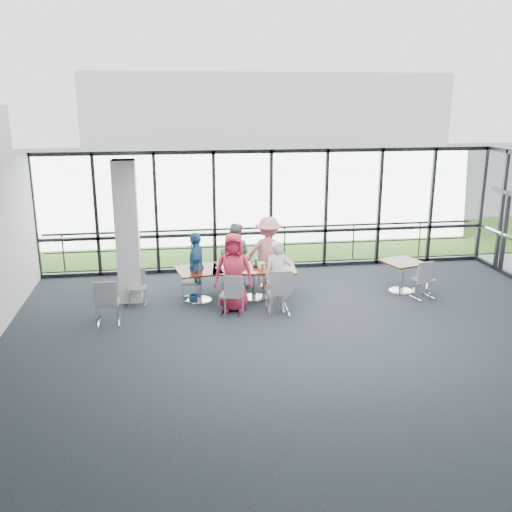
{
  "coord_description": "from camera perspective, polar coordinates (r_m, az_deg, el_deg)",
  "views": [
    {
      "loc": [
        -2.59,
        -9.64,
        4.51
      ],
      "look_at": [
        -0.79,
        2.38,
        1.1
      ],
      "focal_mm": 40.0,
      "sensor_mm": 36.0,
      "label": 1
    }
  ],
  "objects": [
    {
      "name": "chair_spare_r",
      "position": [
        13.67,
        16.37,
        -2.27
      ],
      "size": [
        0.53,
        0.53,
        0.9
      ],
      "primitive_type": null,
      "rotation": [
        0.0,
        0.0,
        0.26
      ],
      "color": "gray",
      "rests_on": "ground"
    },
    {
      "name": "chair_main_fl",
      "position": [
        13.98,
        -2.42,
        -1.3
      ],
      "size": [
        0.51,
        0.51,
        0.87
      ],
      "primitive_type": null,
      "rotation": [
        0.0,
        0.0,
        2.91
      ],
      "color": "gray",
      "rests_on": "ground"
    },
    {
      "name": "exit_door",
      "position": [
        16.28,
        23.6,
        2.07
      ],
      "size": [
        0.12,
        1.6,
        2.1
      ],
      "primitive_type": "cube",
      "color": "black",
      "rests_on": "ground"
    },
    {
      "name": "ceiling",
      "position": [
        10.06,
        6.55,
        8.1
      ],
      "size": [
        12.0,
        10.0,
        0.04
      ],
      "primitive_type": "cube",
      "color": "white",
      "rests_on": "ground"
    },
    {
      "name": "tumbler_b",
      "position": [
        12.83,
        0.92,
        -1.06
      ],
      "size": [
        0.07,
        0.07,
        0.13
      ],
      "primitive_type": "cylinder",
      "color": "white",
      "rests_on": "main_table"
    },
    {
      "name": "menu_b",
      "position": [
        12.8,
        3.41,
        -1.42
      ],
      "size": [
        0.37,
        0.36,
        0.0
      ],
      "primitive_type": "cube",
      "rotation": [
        0.0,
        0.0,
        -0.74
      ],
      "color": "beige",
      "rests_on": "main_table"
    },
    {
      "name": "chair_main_fr",
      "position": [
        14.02,
        1.44,
        -1.06
      ],
      "size": [
        0.56,
        0.56,
        0.95
      ],
      "primitive_type": null,
      "rotation": [
        0.0,
        0.0,
        2.92
      ],
      "color": "gray",
      "rests_on": "ground"
    },
    {
      "name": "ketchup_bottle",
      "position": [
        13.02,
        -0.01,
        -0.7
      ],
      "size": [
        0.06,
        0.06,
        0.18
      ],
      "primitive_type": "cylinder",
      "color": "#A50500",
      "rests_on": "main_table"
    },
    {
      "name": "plate_nl",
      "position": [
        12.63,
        -2.33,
        -1.62
      ],
      "size": [
        0.25,
        0.25,
        0.01
      ],
      "primitive_type": "cylinder",
      "color": "white",
      "rests_on": "main_table"
    },
    {
      "name": "wall_front",
      "position": [
        6.06,
        18.63,
        -13.93
      ],
      "size": [
        12.0,
        0.1,
        3.2
      ],
      "primitive_type": "cube",
      "color": "silver",
      "rests_on": "ground"
    },
    {
      "name": "condiment_caddy",
      "position": [
        13.0,
        -0.07,
        -1.04
      ],
      "size": [
        0.1,
        0.07,
        0.04
      ],
      "primitive_type": "cube",
      "color": "black",
      "rests_on": "main_table"
    },
    {
      "name": "diner_near_left",
      "position": [
        12.27,
        -2.26,
        -1.65
      ],
      "size": [
        0.92,
        0.67,
        1.72
      ],
      "primitive_type": "imported",
      "rotation": [
        0.0,
        0.0,
        -0.16
      ],
      "color": "#BC223D",
      "rests_on": "ground"
    },
    {
      "name": "plate_fr",
      "position": [
        13.32,
        1.98,
        -0.7
      ],
      "size": [
        0.26,
        0.26,
        0.01
      ],
      "primitive_type": "cylinder",
      "color": "white",
      "rests_on": "main_table"
    },
    {
      "name": "side_table_right",
      "position": [
        13.94,
        14.42,
        -1.0
      ],
      "size": [
        1.05,
        1.05,
        0.75
      ],
      "rotation": [
        0.0,
        0.0,
        0.3
      ],
      "color": "#381208",
      "rests_on": "ground"
    },
    {
      "name": "menu_a",
      "position": [
        12.62,
        -0.58,
        -1.66
      ],
      "size": [
        0.35,
        0.28,
        0.0
      ],
      "primitive_type": "cube",
      "rotation": [
        0.0,
        0.0,
        -0.24
      ],
      "color": "beige",
      "rests_on": "main_table"
    },
    {
      "name": "chair_main_nl",
      "position": [
        12.15,
        -2.54,
        -3.87
      ],
      "size": [
        0.53,
        0.53,
        0.89
      ],
      "primitive_type": null,
      "rotation": [
        0.0,
        0.0,
        -0.25
      ],
      "color": "gray",
      "rests_on": "ground"
    },
    {
      "name": "chair_spare_la",
      "position": [
        11.96,
        -14.66,
        -4.53
      ],
      "size": [
        0.47,
        0.47,
        0.97
      ],
      "primitive_type": null,
      "rotation": [
        0.0,
        0.0,
        -0.0
      ],
      "color": "gray",
      "rests_on": "ground"
    },
    {
      "name": "apron",
      "position": [
        20.32,
        -0.98,
        2.78
      ],
      "size": [
        80.0,
        70.0,
        0.02
      ],
      "primitive_type": "cube",
      "color": "gray",
      "rests_on": "ground"
    },
    {
      "name": "plate_fl",
      "position": [
        13.27,
        -2.37,
        -0.76
      ],
      "size": [
        0.26,
        0.26,
        0.01
      ],
      "primitive_type": "cylinder",
      "color": "white",
      "rests_on": "main_table"
    },
    {
      "name": "plate_nr",
      "position": [
        12.68,
        2.63,
        -1.56
      ],
      "size": [
        0.26,
        0.26,
        0.01
      ],
      "primitive_type": "cylinder",
      "color": "white",
      "rests_on": "main_table"
    },
    {
      "name": "curtain_wall_back",
      "position": [
        15.15,
        1.5,
        4.59
      ],
      "size": [
        12.0,
        0.1,
        3.2
      ],
      "primitive_type": "cube",
      "color": "white",
      "rests_on": "ground"
    },
    {
      "name": "guard_rail",
      "position": [
        15.97,
        1.1,
        1.12
      ],
      "size": [
        12.0,
        0.06,
        0.06
      ],
      "primitive_type": "cylinder",
      "rotation": [
        0.0,
        1.57,
        0.0
      ],
      "color": "#2D2D33",
      "rests_on": "ground"
    },
    {
      "name": "green_bottle",
      "position": [
        12.98,
        0.03,
        -0.7
      ],
      "size": [
        0.05,
        0.05,
        0.2
      ],
      "primitive_type": "cylinder",
      "color": "#1F802A",
      "rests_on": "main_table"
    },
    {
      "name": "diner_far_right",
      "position": [
        13.78,
        1.25,
        0.37
      ],
      "size": [
        1.26,
        0.94,
        1.74
      ],
      "primitive_type": "imported",
      "rotation": [
        0.0,
        0.0,
        2.78
      ],
      "color": "#D17A80",
      "rests_on": "ground"
    },
    {
      "name": "chair_main_nr",
      "position": [
        12.18,
        2.29,
        -3.59
      ],
      "size": [
        0.52,
        0.52,
        0.99
      ],
      "primitive_type": null,
      "rotation": [
        0.0,
        0.0,
        -0.07
      ],
      "color": "gray",
      "rests_on": "ground"
    },
    {
      "name": "tumbler_d",
      "position": [
        12.8,
        -2.95,
        -1.12
      ],
      "size": [
        0.07,
        0.07,
        0.13
      ],
      "primitive_type": "cylinder",
      "color": "white",
      "rests_on": "main_table"
    },
    {
      "name": "tumbler_a",
      "position": [
        12.73,
        -1.45,
        -1.17
      ],
      "size": [
        0.07,
        0.07,
        0.14
      ],
      "primitive_type": "cylinder",
      "color": "white",
      "rests_on": "main_table"
    },
    {
      "name": "diner_near_right",
      "position": [
        12.22,
        2.19,
        -2.1
      ],
      "size": [
        0.63,
        0.5,
        1.57
      ],
      "primitive_type": "imported",
      "rotation": [
        0.0,
        0.0,
        -0.15
      ],
      "color": "silver",
      "rests_on": "ground"
    },
    {
      "name": "hangar_main",
      "position": [
        42.18,
        0.48,
        13.61
      ],
      "size": [
        24.0,
        10.0,
        6.0
      ],
      "primitive_type": "cube",
      "color": "silver",
      "rests_on": "ground"
    },
    {
      "name": "diner_far_left",
      "position": [
        13.82,
        -2.13,
        0.06
      ],
      "size": [
        0.88,
        0.7,
        1.59
      ],
      "primitive_type": "imported",
      "rotation": [
        0.0,
        0.0,
        2.81
      ],
      "color": "slate",
      "rests_on": "ground"
    },
    {
      "name": "diner_end",
      "position": [
        13.02,
        -5.99,
        -1.01
      ],
      "size": [
        0.59,
        0.97,
        1.58
      ],
      "primitive_type": "imported",
      "rotation": [
        0.0,
        0.0,
        -1.67
      ],
      "color": "#265E97",
      "rests_on": "ground"
    },
    {
      "name": "main_table",
      "position": [
        13.04,
        -0.2,
        -1.68
      ],
      "size": [
        1.97,
        1.22,
        0.75
      ],
      "rotation": [
        0.0,
        0.0,
        -0.1
      ],
      "color": "#381208",
      "rests_on": "ground"
    },
    {
      "name": "chair_spare_lb",
      "position": [
        12.99,
        -11.8,
        -3.11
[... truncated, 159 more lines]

